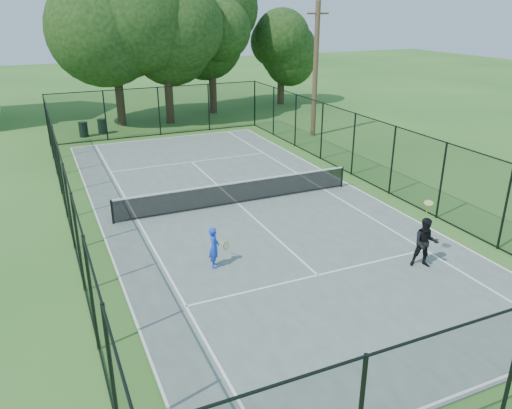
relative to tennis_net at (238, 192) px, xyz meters
name	(u,v)px	position (x,y,z in m)	size (l,w,h in m)	color
ground	(238,205)	(0.00, 0.00, -0.58)	(120.00, 120.00, 0.00)	#2D5E20
tennis_court	(238,204)	(0.00, 0.00, -0.55)	(11.00, 24.00, 0.06)	#56665B
tennis_net	(238,192)	(0.00, 0.00, 0.00)	(10.08, 0.08, 0.95)	black
fence	(237,170)	(0.00, 0.00, 0.92)	(13.10, 26.10, 3.00)	black
tree_near_left	(113,31)	(-1.69, 16.91, 5.52)	(7.60, 7.60, 9.91)	#332114
tree_near_mid	(165,37)	(1.51, 16.24, 5.13)	(7.08, 7.08, 9.26)	#332114
tree_near_right	(211,34)	(5.41, 18.32, 5.11)	(6.48, 6.48, 8.94)	#332114
tree_far_right	(281,54)	(11.77, 19.61, 3.42)	(4.88, 4.88, 6.45)	#332114
trash_bin_left	(83,129)	(-4.47, 14.50, -0.11)	(0.58, 0.58, 0.92)	black
trash_bin_right	(102,126)	(-3.29, 14.82, -0.10)	(0.58, 0.58, 0.94)	black
utility_pole	(315,70)	(8.72, 9.00, 3.43)	(1.40, 0.30, 7.89)	#4C3823
player_blue	(214,247)	(-2.64, -4.61, 0.14)	(0.82, 0.57, 1.32)	blue
player_black	(425,243)	(3.28, -7.23, 0.29)	(0.98, 1.03, 2.02)	black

